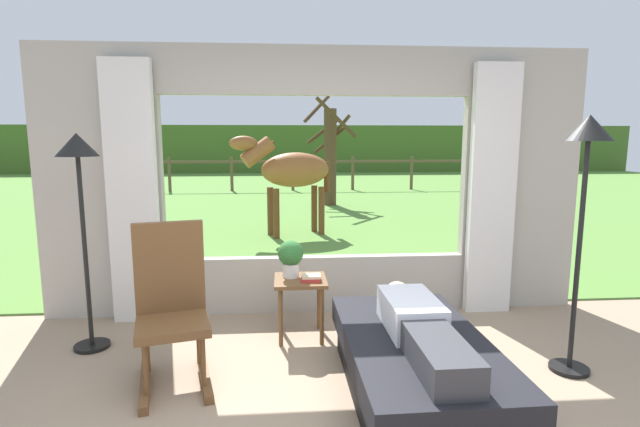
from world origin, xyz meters
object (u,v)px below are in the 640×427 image
Objects in this scene: recliner_sofa at (415,366)px; horse at (291,171)px; potted_plant at (291,256)px; reclining_person at (419,325)px; side_table at (300,289)px; floor_lamp_left at (79,177)px; floor_lamp_right at (586,167)px; pasture_tree at (330,152)px; rocking_chair at (171,305)px; book_stack at (311,278)px.

horse is (-0.71, 5.42, 0.94)m from recliner_sofa.
reclining_person is at bearing -55.46° from potted_plant.
side_table is (-0.72, 1.05, 0.21)m from recliner_sofa.
floor_lamp_right reaches higher than floor_lamp_left.
floor_lamp_left is 4.79m from horse.
horse is 0.64× the size of pasture_tree.
horse reaches higher than rocking_chair.
recliner_sofa is at bearing -54.27° from potted_plant.
book_stack is 0.10× the size of horse.
side_table is 2.36m from floor_lamp_right.
horse is (1.72, 4.46, -0.25)m from floor_lamp_left.
side_table is 4.44m from horse.
horse is (-0.08, 4.44, 0.61)m from book_stack.
reclining_person is 9.42m from pasture_tree.
floor_lamp_right is 0.66× the size of pasture_tree.
potted_plant reaches higher than reclining_person.
pasture_tree reaches higher than recliner_sofa.
floor_lamp_left is at bearing 156.62° from reclining_person.
horse reaches higher than reclining_person.
potted_plant is at bearing 158.01° from floor_lamp_right.
floor_lamp_left is at bearing -179.32° from book_stack.
horse reaches higher than recliner_sofa.
side_table is at bearing 123.54° from recliner_sofa.
potted_plant is at bearing 159.29° from horse.
floor_lamp_right reaches higher than recliner_sofa.
reclining_person is 0.79× the size of horse.
pasture_tree is at bearing 87.06° from recliner_sofa.
reclining_person is at bearing -28.85° from rocking_chair.
recliner_sofa is 1.81m from floor_lamp_right.
reclining_person is 1.62m from floor_lamp_right.
potted_plant is at bearing -97.88° from pasture_tree.
potted_plant is at bearing 124.90° from recliner_sofa.
side_table is at bearing 160.35° from horse.
reclining_person is (-0.00, -0.05, 0.30)m from recliner_sofa.
floor_lamp_left is (-1.64, -0.15, 0.70)m from potted_plant.
floor_lamp_right is at bearing -21.29° from side_table.
recliner_sofa is at bearing -92.11° from pasture_tree.
side_table is (0.93, 0.66, -0.12)m from rocking_chair.
horse is at bearing 91.09° from book_stack.
pasture_tree is at bearing 71.64° from floor_lamp_left.
rocking_chair is at bearing -149.49° from book_stack.
recliner_sofa is 5.35× the size of potted_plant.
potted_plant reaches higher than recliner_sofa.
rocking_chair reaches higher than side_table.
floor_lamp_left is at bearing -108.36° from pasture_tree.
floor_lamp_right is at bearing -21.99° from potted_plant.
rocking_chair is 3.04m from floor_lamp_right.
floor_lamp_left reaches higher than book_stack.
book_stack is at bearing 121.75° from recliner_sofa.
pasture_tree reaches higher than horse.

